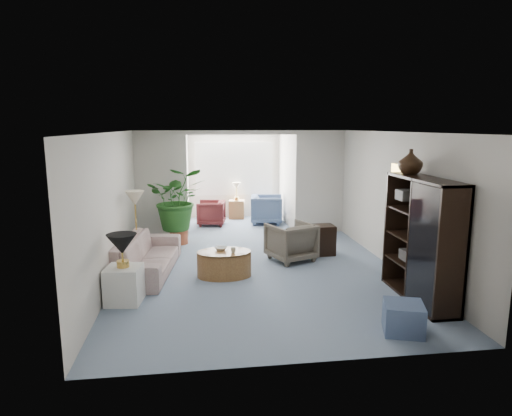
{
  "coord_description": "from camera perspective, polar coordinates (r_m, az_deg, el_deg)",
  "views": [
    {
      "loc": [
        -1.1,
        -7.43,
        2.61
      ],
      "look_at": [
        0.0,
        0.6,
        1.1
      ],
      "focal_mm": 31.14,
      "sensor_mm": 36.0,
      "label": 1
    }
  ],
  "objects": [
    {
      "name": "plant_pot",
      "position": [
        10.12,
        -9.86,
        -3.62
      ],
      "size": [
        0.4,
        0.4,
        0.32
      ],
      "primitive_type": "cylinder",
      "color": "#AC5032",
      "rests_on": "ground"
    },
    {
      "name": "entertainment_cabinet",
      "position": [
        7.09,
        20.5,
        -3.82
      ],
      "size": [
        0.45,
        1.67,
        1.86
      ],
      "primitive_type": "cube",
      "color": "black",
      "rests_on": "ground"
    },
    {
      "name": "wingback_chair",
      "position": [
        8.74,
        4.51,
        -4.32
      ],
      "size": [
        1.04,
        1.06,
        0.74
      ],
      "primitive_type": "imported",
      "rotation": [
        0.0,
        0.0,
        3.53
      ],
      "color": "#686152",
      "rests_on": "ground"
    },
    {
      "name": "ottoman",
      "position": [
        6.13,
        18.4,
        -13.24
      ],
      "size": [
        0.61,
        0.61,
        0.39
      ],
      "primitive_type": "cube",
      "rotation": [
        0.0,
        0.0,
        -0.32
      ],
      "color": "#4E5B87",
      "rests_on": "ground"
    },
    {
      "name": "framed_picture",
      "position": [
        8.2,
        18.03,
        3.67
      ],
      "size": [
        0.04,
        0.5,
        0.4
      ],
      "primitive_type": "cube",
      "color": "beige"
    },
    {
      "name": "sunroom_chair_maroon",
      "position": [
        11.84,
        -5.78,
        -0.63
      ],
      "size": [
        0.82,
        0.8,
        0.65
      ],
      "primitive_type": "imported",
      "rotation": [
        0.0,
        0.0,
        -1.73
      ],
      "color": "maroon",
      "rests_on": "ground"
    },
    {
      "name": "side_table_dark",
      "position": [
        9.21,
        8.38,
        -4.06
      ],
      "size": [
        0.52,
        0.42,
        0.61
      ],
      "primitive_type": "cube",
      "rotation": [
        0.0,
        0.0,
        0.04
      ],
      "color": "black",
      "rests_on": "ground"
    },
    {
      "name": "table_lamp",
      "position": [
        6.8,
        -16.85,
        -4.46
      ],
      "size": [
        0.44,
        0.44,
        0.3
      ],
      "primitive_type": "cone",
      "color": "black",
      "rests_on": "end_table"
    },
    {
      "name": "floor",
      "position": [
        7.95,
        0.59,
        -8.61
      ],
      "size": [
        6.0,
        6.0,
        0.0
      ],
      "primitive_type": "plane",
      "color": "#869BB1",
      "rests_on": "ground"
    },
    {
      "name": "window_blinds",
      "position": [
        12.68,
        -2.8,
        5.06
      ],
      "size": [
        2.2,
        0.02,
        1.5
      ],
      "primitive_type": "cube",
      "color": "white"
    },
    {
      "name": "back_pier_left",
      "position": [
        10.55,
        -12.1,
        2.91
      ],
      "size": [
        1.2,
        0.12,
        2.5
      ],
      "primitive_type": "cube",
      "color": "beige",
      "rests_on": "ground"
    },
    {
      "name": "coffee_table",
      "position": [
        7.85,
        -4.1,
        -7.16
      ],
      "size": [
        1.21,
        1.21,
        0.45
      ],
      "primitive_type": "cylinder",
      "rotation": [
        0.0,
        0.0,
        -0.33
      ],
      "color": "olive",
      "rests_on": "ground"
    },
    {
      "name": "shelf_clutter",
      "position": [
        6.95,
        20.6,
        -2.75
      ],
      "size": [
        0.3,
        1.23,
        1.06
      ],
      "color": "#33302E",
      "rests_on": "entertainment_cabinet"
    },
    {
      "name": "end_table",
      "position": [
        6.98,
        -16.58,
        -9.43
      ],
      "size": [
        0.56,
        0.56,
        0.55
      ],
      "primitive_type": "cube",
      "rotation": [
        0.0,
        0.0,
        -0.12
      ],
      "color": "white",
      "rests_on": "ground"
    },
    {
      "name": "sunroom_chair_blue",
      "position": [
        11.98,
        1.4,
        -0.18
      ],
      "size": [
        0.96,
        0.94,
        0.77
      ],
      "primitive_type": "imported",
      "rotation": [
        0.0,
        0.0,
        1.41
      ],
      "color": "#4E5B87",
      "rests_on": "ground"
    },
    {
      "name": "coffee_cup",
      "position": [
        7.69,
        -2.96,
        -5.44
      ],
      "size": [
        0.12,
        0.12,
        0.09
      ],
      "primitive_type": "imported",
      "rotation": [
        0.0,
        0.0,
        -0.33
      ],
      "color": "beige",
      "rests_on": "coffee_table"
    },
    {
      "name": "cabinet_urn",
      "position": [
        7.36,
        19.23,
        5.64
      ],
      "size": [
        0.37,
        0.37,
        0.39
      ],
      "primitive_type": "imported",
      "color": "#321F10",
      "rests_on": "entertainment_cabinet"
    },
    {
      "name": "window_pane",
      "position": [
        12.71,
        -2.81,
        5.07
      ],
      "size": [
        2.2,
        0.02,
        1.5
      ],
      "primitive_type": "cube",
      "color": "white"
    },
    {
      "name": "sunroom_floor",
      "position": [
        11.87,
        -2.29,
        -2.16
      ],
      "size": [
        2.6,
        2.6,
        0.0
      ],
      "primitive_type": "plane",
      "color": "#869BB1",
      "rests_on": "ground"
    },
    {
      "name": "sunroom_table",
      "position": [
        12.64,
        -2.5,
        -0.18
      ],
      "size": [
        0.48,
        0.4,
        0.52
      ],
      "primitive_type": "cube",
      "rotation": [
        0.0,
        0.0,
        -0.16
      ],
      "color": "olive",
      "rests_on": "ground"
    },
    {
      "name": "back_header",
      "position": [
        10.49,
        -1.8,
        9.67
      ],
      "size": [
        2.6,
        0.12,
        0.1
      ],
      "primitive_type": "cube",
      "color": "beige",
      "rests_on": "back_pier_left"
    },
    {
      "name": "back_pier_right",
      "position": [
        10.94,
        8.2,
        3.3
      ],
      "size": [
        1.2,
        0.12,
        2.5
      ],
      "primitive_type": "cube",
      "color": "beige",
      "rests_on": "ground"
    },
    {
      "name": "house_plant",
      "position": [
        9.95,
        -10.02,
        1.18
      ],
      "size": [
        1.26,
        1.09,
        1.4
      ],
      "primitive_type": "imported",
      "color": "#275F20",
      "rests_on": "plant_pot"
    },
    {
      "name": "coffee_bowl",
      "position": [
        7.87,
        -4.54,
        -5.21
      ],
      "size": [
        0.27,
        0.27,
        0.05
      ],
      "primitive_type": "imported",
      "rotation": [
        0.0,
        0.0,
        -0.33
      ],
      "color": "white",
      "rests_on": "coffee_table"
    },
    {
      "name": "floor_lamp",
      "position": [
        8.74,
        -15.31,
        1.22
      ],
      "size": [
        0.36,
        0.36,
        0.28
      ],
      "primitive_type": "cone",
      "color": "#F7EAC4",
      "rests_on": "ground"
    },
    {
      "name": "sofa",
      "position": [
        8.21,
        -13.81,
        -5.93
      ],
      "size": [
        1.13,
        2.3,
        0.65
      ],
      "primitive_type": "imported",
      "rotation": [
        0.0,
        0.0,
        1.45
      ],
      "color": "#BCB19F",
      "rests_on": "ground"
    }
  ]
}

